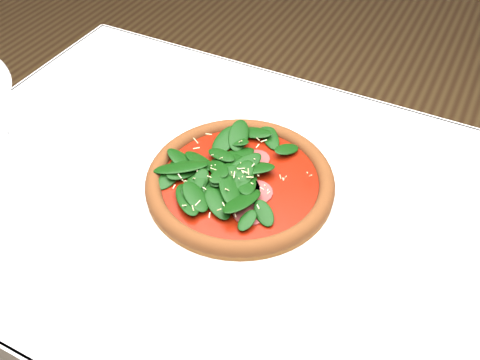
% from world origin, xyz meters
% --- Properties ---
extents(dining_table, '(1.21, 0.81, 0.75)m').
position_xyz_m(dining_table, '(0.00, 0.00, 0.65)').
color(dining_table, white).
rests_on(dining_table, ground).
extents(plate, '(0.39, 0.39, 0.02)m').
position_xyz_m(plate, '(-0.00, 0.02, 0.76)').
color(plate, white).
rests_on(plate, dining_table).
extents(pizza, '(0.40, 0.40, 0.04)m').
position_xyz_m(pizza, '(-0.00, 0.02, 0.78)').
color(pizza, '#935B23').
rests_on(pizza, plate).
extents(saucer_far, '(0.13, 0.13, 0.01)m').
position_xyz_m(saucer_far, '(0.33, 0.16, 0.76)').
color(saucer_far, white).
rests_on(saucer_far, dining_table).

